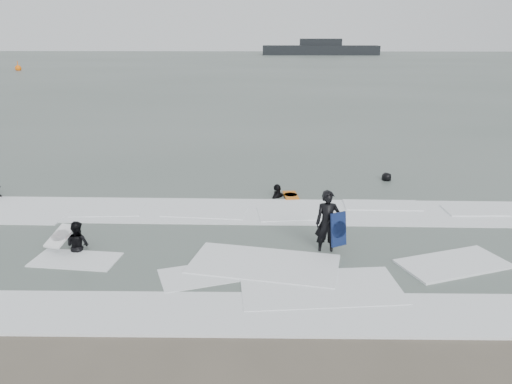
{
  "coord_description": "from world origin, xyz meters",
  "views": [
    {
      "loc": [
        0.49,
        -10.39,
        6.04
      ],
      "look_at": [
        0.0,
        5.0,
        1.1
      ],
      "focal_mm": 35.0,
      "sensor_mm": 36.0,
      "label": 1
    }
  ],
  "objects_px": {
    "surfer_wading": "(79,252)",
    "vessel_horizon": "(320,49)",
    "surfer_centre": "(326,253)",
    "surfer_right_near": "(278,198)",
    "buoy": "(18,68)",
    "surfer_right_far": "(386,182)"
  },
  "relations": [
    {
      "from": "surfer_centre",
      "to": "surfer_wading",
      "type": "height_order",
      "value": "surfer_centre"
    },
    {
      "from": "surfer_right_far",
      "to": "surfer_right_near",
      "type": "bearing_deg",
      "value": 2.97
    },
    {
      "from": "buoy",
      "to": "surfer_right_near",
      "type": "bearing_deg",
      "value": -57.06
    },
    {
      "from": "surfer_wading",
      "to": "vessel_horizon",
      "type": "distance_m",
      "value": 132.5
    },
    {
      "from": "vessel_horizon",
      "to": "surfer_centre",
      "type": "bearing_deg",
      "value": -95.12
    },
    {
      "from": "buoy",
      "to": "vessel_horizon",
      "type": "height_order",
      "value": "vessel_horizon"
    },
    {
      "from": "surfer_right_far",
      "to": "buoy",
      "type": "distance_m",
      "value": 78.04
    },
    {
      "from": "surfer_right_near",
      "to": "surfer_right_far",
      "type": "distance_m",
      "value": 5.2
    },
    {
      "from": "surfer_centre",
      "to": "vessel_horizon",
      "type": "xyz_separation_m",
      "value": [
        11.73,
        131.02,
        1.61
      ]
    },
    {
      "from": "surfer_right_near",
      "to": "surfer_right_far",
      "type": "height_order",
      "value": "surfer_right_near"
    },
    {
      "from": "surfer_wading",
      "to": "surfer_right_far",
      "type": "bearing_deg",
      "value": -122.83
    },
    {
      "from": "surfer_right_near",
      "to": "surfer_right_far",
      "type": "bearing_deg",
      "value": 155.43
    },
    {
      "from": "surfer_right_near",
      "to": "buoy",
      "type": "relative_size",
      "value": 1.04
    },
    {
      "from": "surfer_wading",
      "to": "surfer_right_near",
      "type": "bearing_deg",
      "value": -117.07
    },
    {
      "from": "surfer_wading",
      "to": "surfer_right_near",
      "type": "relative_size",
      "value": 0.87
    },
    {
      "from": "surfer_centre",
      "to": "vessel_horizon",
      "type": "relative_size",
      "value": 0.06
    },
    {
      "from": "surfer_wading",
      "to": "buoy",
      "type": "distance_m",
      "value": 78.79
    },
    {
      "from": "surfer_centre",
      "to": "surfer_right_far",
      "type": "bearing_deg",
      "value": 64.47
    },
    {
      "from": "surfer_centre",
      "to": "surfer_right_near",
      "type": "xyz_separation_m",
      "value": [
        -1.34,
        4.95,
        0.0
      ]
    },
    {
      "from": "surfer_right_near",
      "to": "vessel_horizon",
      "type": "height_order",
      "value": "vessel_horizon"
    },
    {
      "from": "surfer_centre",
      "to": "surfer_wading",
      "type": "bearing_deg",
      "value": 179.72
    },
    {
      "from": "surfer_right_near",
      "to": "buoy",
      "type": "xyz_separation_m",
      "value": [
        -42.04,
        64.89,
        0.42
      ]
    }
  ]
}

